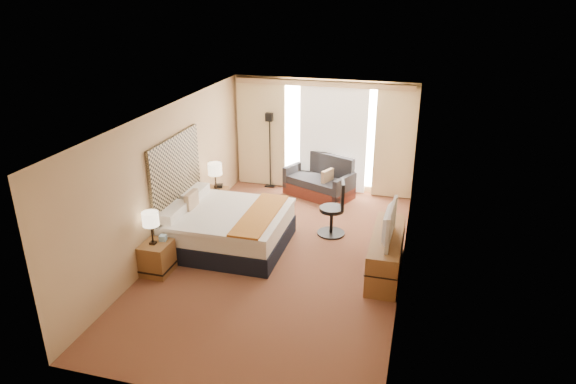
% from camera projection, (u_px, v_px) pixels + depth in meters
% --- Properties ---
extents(floor, '(4.20, 7.00, 0.02)m').
position_uv_depth(floor, '(281.00, 257.00, 9.19)').
color(floor, '#53171B').
rests_on(floor, ground).
extents(ceiling, '(4.20, 7.00, 0.02)m').
position_uv_depth(ceiling, '(281.00, 115.00, 8.21)').
color(ceiling, silver).
rests_on(ceiling, wall_back).
extents(wall_back, '(4.20, 0.02, 2.60)m').
position_uv_depth(wall_back, '(323.00, 136.00, 11.83)').
color(wall_back, tan).
rests_on(wall_back, ground).
extents(wall_front, '(4.20, 0.02, 2.60)m').
position_uv_depth(wall_front, '(192.00, 305.00, 5.57)').
color(wall_front, tan).
rests_on(wall_front, ground).
extents(wall_left, '(0.02, 7.00, 2.60)m').
position_uv_depth(wall_left, '(169.00, 179.00, 9.21)').
color(wall_left, tan).
rests_on(wall_left, ground).
extents(wall_right, '(0.02, 7.00, 2.60)m').
position_uv_depth(wall_right, '(407.00, 203.00, 8.19)').
color(wall_right, tan).
rests_on(wall_right, ground).
extents(headboard, '(0.06, 1.85, 1.50)m').
position_uv_depth(headboard, '(176.00, 176.00, 9.39)').
color(headboard, black).
rests_on(headboard, wall_left).
extents(nightstand_left, '(0.45, 0.52, 0.55)m').
position_uv_depth(nightstand_left, '(157.00, 258.00, 8.60)').
color(nightstand_left, brown).
rests_on(nightstand_left, floor).
extents(nightstand_right, '(0.45, 0.52, 0.55)m').
position_uv_depth(nightstand_right, '(215.00, 202.00, 10.84)').
color(nightstand_right, brown).
rests_on(nightstand_right, floor).
extents(media_dresser, '(0.50, 1.80, 0.70)m').
position_uv_depth(media_dresser, '(386.00, 253.00, 8.61)').
color(media_dresser, brown).
rests_on(media_dresser, floor).
extents(window, '(2.30, 0.02, 2.30)m').
position_uv_depth(window, '(333.00, 136.00, 11.73)').
color(window, white).
rests_on(window, wall_back).
extents(curtains, '(4.12, 0.19, 2.56)m').
position_uv_depth(curtains, '(322.00, 132.00, 11.69)').
color(curtains, beige).
rests_on(curtains, floor).
extents(bed, '(2.07, 1.89, 1.00)m').
position_uv_depth(bed, '(229.00, 228.00, 9.46)').
color(bed, black).
rests_on(bed, floor).
extents(loveseat, '(1.70, 1.35, 0.94)m').
position_uv_depth(loveseat, '(320.00, 183.00, 11.77)').
color(loveseat, '#5D251A').
rests_on(loveseat, floor).
extents(floor_lamp, '(0.23, 0.23, 1.80)m').
position_uv_depth(floor_lamp, '(270.00, 135.00, 11.96)').
color(floor_lamp, black).
rests_on(floor_lamp, floor).
extents(desk_chair, '(0.54, 0.54, 1.11)m').
position_uv_depth(desk_chair, '(335.00, 211.00, 9.86)').
color(desk_chair, black).
rests_on(desk_chair, floor).
extents(lamp_left, '(0.27, 0.27, 0.57)m').
position_uv_depth(lamp_left, '(151.00, 220.00, 8.32)').
color(lamp_left, black).
rests_on(lamp_left, nightstand_left).
extents(lamp_right, '(0.28, 0.28, 0.60)m').
position_uv_depth(lamp_right, '(215.00, 170.00, 10.51)').
color(lamp_right, black).
rests_on(lamp_right, nightstand_right).
extents(tissue_box, '(0.12, 0.12, 0.10)m').
position_uv_depth(tissue_box, '(163.00, 238.00, 8.58)').
color(tissue_box, '#8CB9D8').
rests_on(tissue_box, nightstand_left).
extents(telephone, '(0.20, 0.17, 0.07)m').
position_uv_depth(telephone, '(219.00, 186.00, 10.84)').
color(telephone, black).
rests_on(telephone, nightstand_right).
extents(television, '(0.17, 1.03, 0.59)m').
position_uv_depth(television, '(385.00, 223.00, 8.21)').
color(television, black).
rests_on(television, media_dresser).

